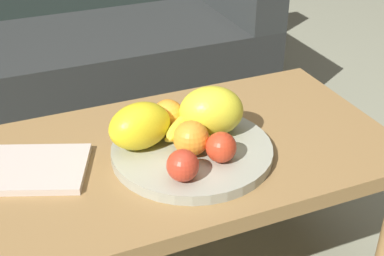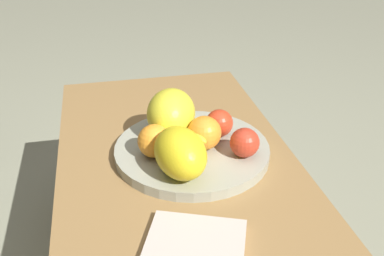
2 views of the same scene
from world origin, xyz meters
name	(u,v)px [view 1 (image 1 of 2)]	position (x,y,z in m)	size (l,w,h in m)	color
coffee_table	(175,167)	(0.00, 0.00, 0.39)	(1.07, 0.57, 0.44)	olive
couch	(48,51)	(-0.14, 1.05, 0.30)	(1.70, 0.70, 0.90)	#282A2A
fruit_bowl	(192,151)	(0.03, -0.04, 0.45)	(0.38, 0.38, 0.03)	#9E9F8C
melon_large_front	(212,112)	(0.10, 0.00, 0.52)	(0.15, 0.12, 0.12)	yellow
melon_smaller_beside	(140,126)	(-0.08, 0.01, 0.51)	(0.15, 0.11, 0.11)	yellow
orange_front	(191,138)	(0.02, -0.07, 0.50)	(0.08, 0.08, 0.08)	orange
orange_left	(168,115)	(0.01, 0.06, 0.50)	(0.08, 0.08, 0.08)	orange
apple_front	(221,147)	(0.07, -0.12, 0.50)	(0.07, 0.07, 0.07)	red
apple_left	(183,165)	(-0.04, -0.15, 0.50)	(0.07, 0.07, 0.07)	red
banana_bunch	(188,130)	(0.03, -0.01, 0.49)	(0.16, 0.15, 0.06)	yellow
magazine	(30,169)	(-0.33, 0.04, 0.44)	(0.25, 0.18, 0.02)	beige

